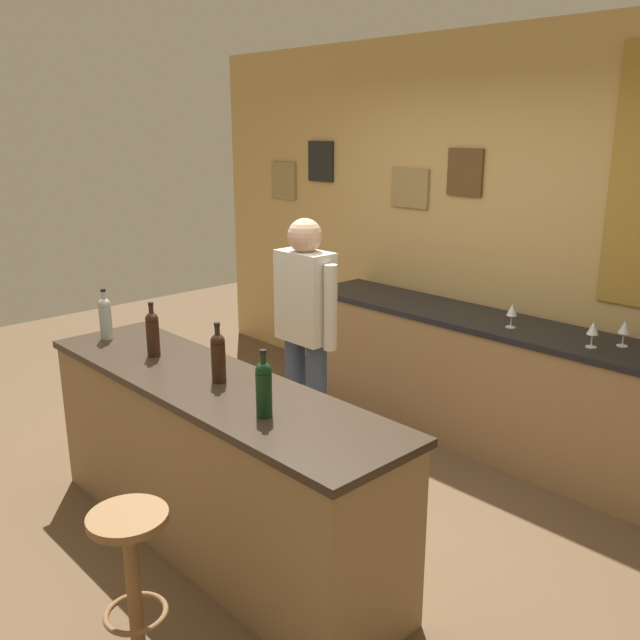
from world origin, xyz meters
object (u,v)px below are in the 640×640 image
Objects in this scene: bartender at (305,328)px; wine_glass_a at (512,311)px; wine_bottle_a at (105,317)px; wine_glass_b at (593,329)px; bar_stool at (132,563)px; wine_glass_c at (624,328)px; wine_bottle_b at (153,332)px; wine_bottle_c at (218,356)px; wine_bottle_d at (264,387)px.

bartender is 10.45× the size of wine_glass_a.
wine_bottle_a reaches higher than wine_glass_b.
wine_glass_c is (0.69, 2.84, 0.55)m from bar_stool.
wine_bottle_b is at bearing -128.68° from wine_glass_b.
wine_bottle_b is 1.00× the size of wine_bottle_c.
bar_stool is 2.80m from wine_glass_b.
wine_bottle_a is 2.86m from wine_glass_b.
bar_stool is 1.73m from wine_bottle_a.
wine_glass_b reaches higher than bar_stool.
bartender reaches higher than bar_stool.
bartender is 0.96m from wine_bottle_b.
wine_glass_b is (1.57, 1.96, -0.05)m from wine_bottle_b.
wine_bottle_d is at bearing -50.26° from bartender.
bartender is at bearing -127.41° from wine_glass_a.
wine_glass_a reaches higher than bar_stool.
wine_glass_b and wine_glass_c have the same top height.
wine_bottle_b is 0.58m from wine_bottle_c.
wine_glass_b is (0.54, -0.02, 0.00)m from wine_glass_a.
bartender reaches higher than wine_glass_b.
wine_bottle_a is 0.48m from wine_bottle_b.
wine_glass_c is (0.63, 2.19, -0.05)m from wine_bottle_d.
wine_glass_a is (1.03, 1.98, -0.05)m from wine_bottle_b.
wine_glass_a is at bearing 76.97° from wine_bottle_c.
wine_bottle_c reaches higher than wine_glass_c.
wine_bottle_a is 1.97× the size of wine_glass_a.
wine_bottle_d reaches higher than wine_glass_c.
wine_bottle_d reaches higher than bar_stool.
wine_bottle_b reaches higher than wine_glass_b.
wine_bottle_a is at bearing -125.69° from bartender.
wine_bottle_a reaches higher than wine_glass_c.
wine_bottle_b is at bearing 4.84° from wine_bottle_a.
wine_bottle_a is (-1.47, 0.68, 0.60)m from bar_stool.
bartender is 5.29× the size of wine_bottle_c.
wine_bottle_c is 1.97× the size of wine_glass_c.
wine_bottle_c is (0.58, 0.03, 0.00)m from wine_bottle_b.
wine_glass_c is at bearing 51.41° from wine_bottle_b.
bar_stool is 2.22× the size of wine_bottle_a.
wine_bottle_d reaches higher than wine_glass_b.
bartender is 1.33m from wine_glass_a.
wine_bottle_a is 1.00× the size of wine_bottle_b.
wine_bottle_c is 2.01m from wine_glass_a.
wine_bottle_c is at bearing 3.82° from wine_bottle_a.
wine_bottle_b is 1.97× the size of wine_glass_b.
wine_glass_a is at bearing 53.41° from wine_bottle_a.
wine_bottle_a is at bearing -126.59° from wine_glass_a.
bar_stool is 2.76m from wine_glass_a.
wine_glass_a is 1.00× the size of wine_glass_c.
bar_stool is 2.22× the size of wine_bottle_d.
wine_bottle_a and wine_bottle_c have the same top height.
wine_bottle_b is 2.23m from wine_glass_a.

